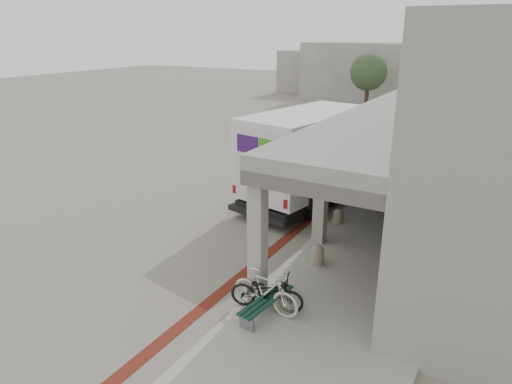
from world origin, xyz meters
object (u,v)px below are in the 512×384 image
Objects in this scene: bench at (266,303)px; bicycle_black at (267,292)px; bicycle_cream at (265,291)px; utility_cabinet at (410,250)px; fedex_truck at (322,151)px.

bicycle_black is at bearing 122.99° from bench.
utility_cabinet is at bearing -28.21° from bicycle_cream.
bench is at bearing -125.59° from utility_cabinet.
bicycle_cream is at bearing -127.36° from utility_cabinet.
bench is 4.90m from utility_cabinet.
bench is 0.29m from bicycle_cream.
fedex_truck is 9.00m from bicycle_black.
utility_cabinet is (4.69, -4.56, -1.37)m from fedex_truck.
bench is 0.29m from bicycle_black.
bench is (2.29, -8.83, -1.54)m from fedex_truck.
fedex_truck is at bearing 17.09° from bicycle_cream.
bicycle_cream is at bearing 135.31° from bench.
bench is 1.00× the size of bicycle_black.
fedex_truck reaches higher than bench.
bicycle_black reaches higher than utility_cabinet.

